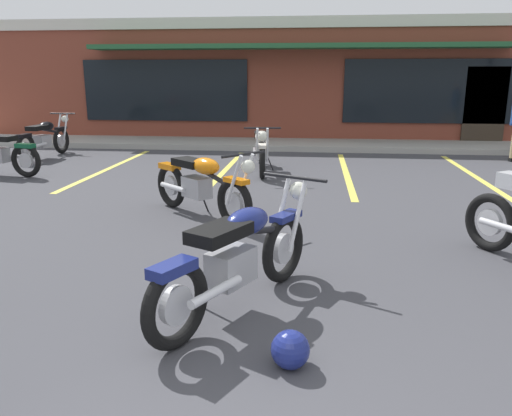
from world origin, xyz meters
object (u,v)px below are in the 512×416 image
(motorcycle_red_sportbike, at_px, (201,184))
(helmet_on_pavement, at_px, (290,349))
(motorcycle_foreground_classic, at_px, (239,255))
(motorcycle_black_cruiser, at_px, (45,138))
(motorcycle_green_cafe_racer, at_px, (262,149))

(motorcycle_red_sportbike, relative_size, helmet_on_pavement, 6.62)
(motorcycle_foreground_classic, distance_m, motorcycle_black_cruiser, 9.22)
(motorcycle_red_sportbike, xyz_separation_m, motorcycle_black_cruiser, (-4.73, 4.61, 0.00))
(helmet_on_pavement, bearing_deg, motorcycle_green_cafe_racer, 97.50)
(motorcycle_foreground_classic, xyz_separation_m, motorcycle_red_sportbike, (-0.91, 2.69, 0.00))
(motorcycle_foreground_classic, distance_m, motorcycle_red_sportbike, 2.84)
(motorcycle_red_sportbike, distance_m, helmet_on_pavement, 3.79)
(motorcycle_black_cruiser, height_order, motorcycle_green_cafe_racer, same)
(motorcycle_green_cafe_racer, bearing_deg, motorcycle_foreground_classic, -85.77)
(motorcycle_foreground_classic, height_order, motorcycle_black_cruiser, same)
(motorcycle_green_cafe_racer, distance_m, helmet_on_pavement, 6.98)
(motorcycle_green_cafe_racer, relative_size, helmet_on_pavement, 8.10)
(motorcycle_red_sportbike, xyz_separation_m, helmet_on_pavement, (1.37, -3.51, -0.33))
(motorcycle_foreground_classic, bearing_deg, helmet_on_pavement, -60.92)
(motorcycle_black_cruiser, distance_m, motorcycle_green_cafe_racer, 5.34)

